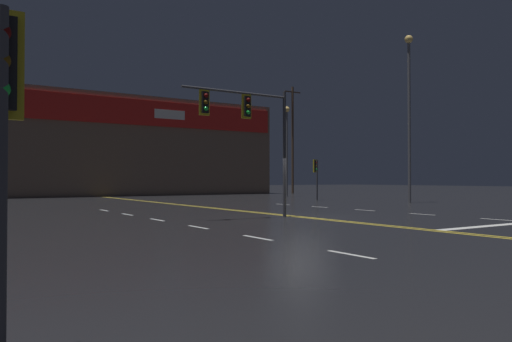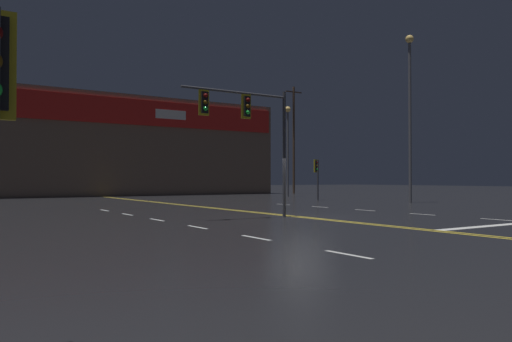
{
  "view_description": "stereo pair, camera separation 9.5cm",
  "coord_description": "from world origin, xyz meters",
  "px_view_note": "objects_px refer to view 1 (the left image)",
  "views": [
    {
      "loc": [
        -13.1,
        -16.76,
        1.59
      ],
      "look_at": [
        0.0,
        3.4,
        2.0
      ],
      "focal_mm": 35.0,
      "sensor_mm": 36.0,
      "label": 1
    },
    {
      "loc": [
        -13.02,
        -16.81,
        1.59
      ],
      "look_at": [
        0.0,
        3.4,
        2.0
      ],
      "focal_mm": 35.0,
      "sensor_mm": 36.0,
      "label": 2
    }
  ],
  "objects_px": {
    "traffic_signal_median": "(245,118)",
    "streetlight_far_right": "(409,98)",
    "streetlight_median_approach": "(287,138)",
    "traffic_signal_corner_northeast": "(316,170)"
  },
  "relations": [
    {
      "from": "traffic_signal_median",
      "to": "streetlight_far_right",
      "type": "bearing_deg",
      "value": 18.57
    },
    {
      "from": "traffic_signal_median",
      "to": "streetlight_median_approach",
      "type": "xyz_separation_m",
      "value": [
        17.3,
        20.47,
        1.4
      ]
    },
    {
      "from": "traffic_signal_median",
      "to": "traffic_signal_corner_northeast",
      "type": "xyz_separation_m",
      "value": [
        13.99,
        12.24,
        -1.81
      ]
    },
    {
      "from": "streetlight_median_approach",
      "to": "streetlight_far_right",
      "type": "xyz_separation_m",
      "value": [
        -0.58,
        -14.86,
        1.66
      ]
    },
    {
      "from": "traffic_signal_median",
      "to": "streetlight_median_approach",
      "type": "bearing_deg",
      "value": 49.8
    },
    {
      "from": "traffic_signal_median",
      "to": "streetlight_far_right",
      "type": "height_order",
      "value": "streetlight_far_right"
    },
    {
      "from": "traffic_signal_median",
      "to": "streetlight_far_right",
      "type": "relative_size",
      "value": 0.47
    },
    {
      "from": "traffic_signal_corner_northeast",
      "to": "streetlight_median_approach",
      "type": "relative_size",
      "value": 0.37
    },
    {
      "from": "traffic_signal_corner_northeast",
      "to": "streetlight_median_approach",
      "type": "height_order",
      "value": "streetlight_median_approach"
    },
    {
      "from": "traffic_signal_corner_northeast",
      "to": "streetlight_median_approach",
      "type": "bearing_deg",
      "value": 68.06
    }
  ]
}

